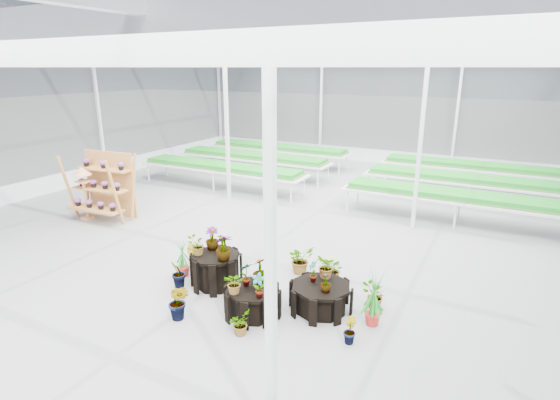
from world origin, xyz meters
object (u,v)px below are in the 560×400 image
at_px(plinth_low, 321,298).
at_px(bird_table, 85,193).
at_px(shelf_rack, 101,187).
at_px(plinth_mid, 253,302).
at_px(plinth_tall, 216,270).

bearing_deg(plinth_low, bird_table, 169.57).
bearing_deg(shelf_rack, plinth_low, -18.15).
height_order(plinth_mid, plinth_low, plinth_mid).
xyz_separation_m(plinth_tall, plinth_low, (2.20, 0.10, -0.09)).
distance_m(plinth_low, shelf_rack, 7.69).
bearing_deg(bird_table, plinth_mid, -12.24).
bearing_deg(shelf_rack, plinth_tall, -24.22).
relative_size(plinth_mid, plinth_low, 0.88).
height_order(plinth_low, shelf_rack, shelf_rack).
distance_m(plinth_tall, plinth_low, 2.20).
relative_size(plinth_tall, shelf_rack, 0.52).
xyz_separation_m(plinth_mid, plinth_low, (1.00, 0.70, -0.01)).
bearing_deg(plinth_low, plinth_tall, -177.40).
xyz_separation_m(plinth_tall, plinth_mid, (1.20, -0.60, -0.08)).
bearing_deg(plinth_mid, shelf_rack, 159.56).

